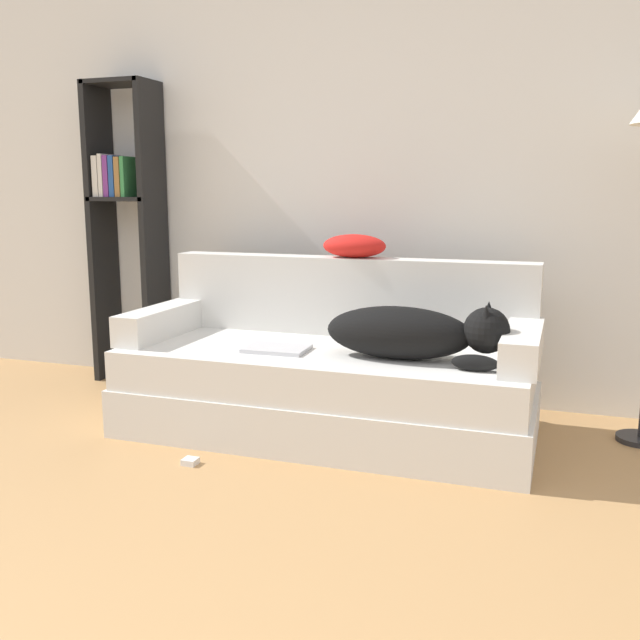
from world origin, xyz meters
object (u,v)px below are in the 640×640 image
couch (327,391)px  dog (414,333)px  throw_pillow (354,246)px  power_adapter (190,461)px  laptop (277,349)px  bookshelf (126,215)px

couch → dog: bearing=-12.1°
throw_pillow → dog: bearing=-47.8°
dog → power_adapter: bearing=-150.3°
dog → laptop: 0.64m
throw_pillow → bookshelf: size_ratio=0.18×
couch → bookshelf: bookshelf is taller
couch → bookshelf: bearing=159.0°
throw_pillow → bookshelf: (-1.45, 0.20, 0.13)m
couch → dog: (0.43, -0.09, 0.33)m
bookshelf → throw_pillow: bearing=-7.7°
laptop → power_adapter: (-0.21, -0.45, -0.40)m
couch → laptop: laptop is taller
couch → laptop: 0.32m
bookshelf → power_adapter: 1.80m
bookshelf → power_adapter: bearing=-47.6°
couch → bookshelf: (-1.43, 0.55, 0.79)m
bookshelf → power_adapter: (1.02, -1.12, -0.97)m
laptop → power_adapter: bearing=-117.3°
dog → power_adapter: size_ratio=13.18×
laptop → bookshelf: 1.51m
couch → dog: 0.55m
laptop → bookshelf: bookshelf is taller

